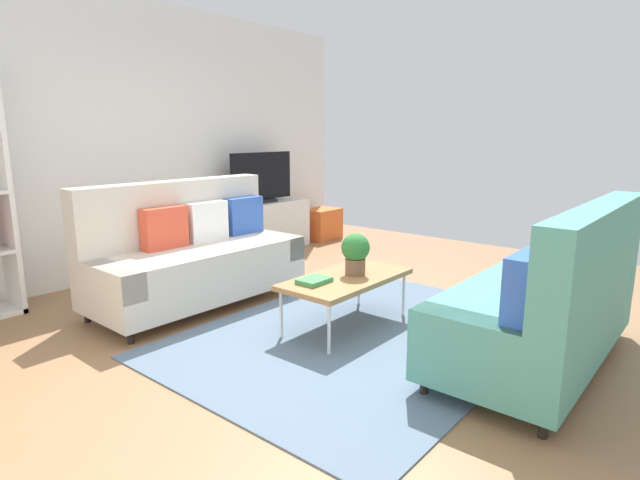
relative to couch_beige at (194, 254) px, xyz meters
The scene contains 14 objects.
ground_plane 1.51m from the couch_beige, 79.33° to the right, with size 7.68×7.68×0.00m, color #936B47.
wall_far 1.73m from the couch_beige, 79.15° to the left, with size 6.40×0.12×2.90m, color white.
area_rug 1.72m from the couch_beige, 78.30° to the right, with size 2.90×2.20×0.01m, color slate.
couch_beige is the anchor object (origin of this frame).
couch_green 2.92m from the couch_beige, 76.69° to the right, with size 1.90×0.84×1.10m.
coffee_table 1.48m from the couch_beige, 74.81° to the right, with size 1.10×0.56×0.42m.
tv_console 2.13m from the couch_beige, 29.51° to the left, with size 1.40×0.44×0.64m, color silver.
tv 2.18m from the couch_beige, 29.04° to the left, with size 1.00×0.20×0.64m.
storage_trunk 3.11m from the couch_beige, 17.80° to the left, with size 0.52×0.40×0.44m, color orange.
potted_plant 1.53m from the couch_beige, 71.35° to the right, with size 0.23×0.23×0.33m.
table_book_0 1.34m from the couch_beige, 85.99° to the right, with size 0.24×0.18×0.04m, color #3F8C4C.
vase_0 1.70m from the couch_beige, 40.81° to the left, with size 0.09×0.09×0.18m, color #B24C4C.
bottle_0 1.77m from the couch_beige, 35.30° to the left, with size 0.05×0.05×0.23m, color #3F8C4C.
bottle_1 1.85m from the couch_beige, 33.50° to the left, with size 0.04×0.04×0.15m, color #3F8C4C.
Camera 1 is at (-3.00, -2.33, 1.53)m, focal length 28.87 mm.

